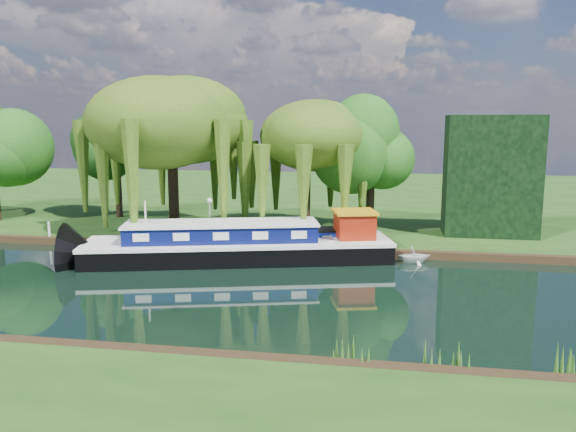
# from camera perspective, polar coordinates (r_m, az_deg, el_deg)

# --- Properties ---
(ground) EXTENTS (120.00, 120.00, 0.00)m
(ground) POSITION_cam_1_polar(r_m,az_deg,el_deg) (28.91, -15.16, -6.86)
(ground) COLOR black
(far_bank) EXTENTS (120.00, 52.00, 0.45)m
(far_bank) POSITION_cam_1_polar(r_m,az_deg,el_deg) (60.79, -1.68, 2.17)
(far_bank) COLOR #1B3F11
(far_bank) RESTS_ON ground
(dutch_barge) EXTENTS (18.09, 8.37, 3.73)m
(dutch_barge) POSITION_cam_1_polar(r_m,az_deg,el_deg) (32.83, -4.76, -2.94)
(dutch_barge) COLOR black
(dutch_barge) RESTS_ON ground
(narrowboat) EXTENTS (11.92, 5.62, 1.74)m
(narrowboat) POSITION_cam_1_polar(r_m,az_deg,el_deg) (33.70, -1.51, -3.12)
(narrowboat) COLOR navy
(narrowboat) RESTS_ON ground
(white_cruiser) EXTENTS (2.32, 2.13, 1.03)m
(white_cruiser) POSITION_cam_1_polar(r_m,az_deg,el_deg) (33.26, 12.63, -4.61)
(white_cruiser) COLOR silver
(white_cruiser) RESTS_ON ground
(willow_left) EXTENTS (8.42, 8.42, 10.09)m
(willow_left) POSITION_cam_1_polar(r_m,az_deg,el_deg) (38.64, -11.78, 9.02)
(willow_left) COLOR black
(willow_left) RESTS_ON far_bank
(willow_right) EXTENTS (6.71, 6.71, 8.18)m
(willow_right) POSITION_cam_1_polar(r_m,az_deg,el_deg) (37.61, 1.79, 7.12)
(willow_right) COLOR black
(willow_right) RESTS_ON far_bank
(tree_far_mid) EXTENTS (4.66, 4.66, 7.63)m
(tree_far_mid) POSITION_cam_1_polar(r_m,az_deg,el_deg) (46.70, -17.03, 6.32)
(tree_far_mid) COLOR black
(tree_far_mid) RESTS_ON far_bank
(tree_far_right) EXTENTS (4.93, 4.93, 8.06)m
(tree_far_right) POSITION_cam_1_polar(r_m,az_deg,el_deg) (38.83, 8.47, 6.48)
(tree_far_right) COLOR black
(tree_far_right) RESTS_ON far_bank
(conifer_hedge) EXTENTS (6.00, 3.00, 8.00)m
(conifer_hedge) POSITION_cam_1_polar(r_m,az_deg,el_deg) (39.90, 19.95, 3.86)
(conifer_hedge) COLOR black
(conifer_hedge) RESTS_ON far_bank
(lamppost) EXTENTS (0.36, 0.36, 2.56)m
(lamppost) POSITION_cam_1_polar(r_m,az_deg,el_deg) (37.80, -7.98, 0.95)
(lamppost) COLOR silver
(lamppost) RESTS_ON far_bank
(mooring_posts) EXTENTS (19.16, 0.16, 1.00)m
(mooring_posts) POSITION_cam_1_polar(r_m,az_deg,el_deg) (36.41, -10.42, -1.79)
(mooring_posts) COLOR silver
(mooring_posts) RESTS_ON far_bank
(reeds_near) EXTENTS (33.70, 1.50, 1.10)m
(reeds_near) POSITION_cam_1_polar(r_m,az_deg,el_deg) (19.69, -5.99, -12.72)
(reeds_near) COLOR #245617
(reeds_near) RESTS_ON ground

